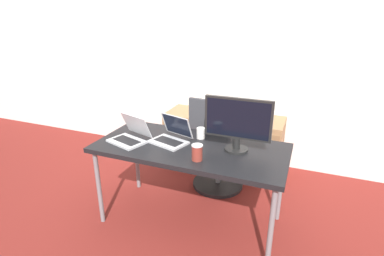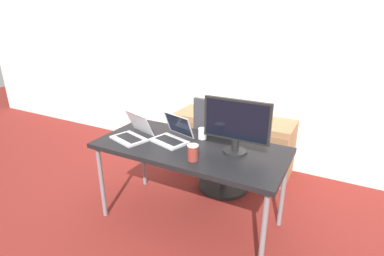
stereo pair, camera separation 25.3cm
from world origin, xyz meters
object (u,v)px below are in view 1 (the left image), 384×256
cabinet_right (262,147)px  monitor (238,123)px  mouse (194,147)px  coffee_cup_white (201,133)px  cabinet_left (187,136)px  laptop_left (171,136)px  office_chair (216,156)px  coffee_cup_brown (197,152)px  laptop_right (130,136)px

cabinet_right → monitor: monitor is taller
mouse → coffee_cup_white: size_ratio=0.61×
cabinet_left → laptop_left: laptop_left is taller
office_chair → monitor: size_ratio=1.94×
office_chair → coffee_cup_brown: bearing=-83.4°
coffee_cup_white → laptop_left: bearing=-143.1°
office_chair → laptop_right: 1.01m
office_chair → cabinet_left: (-0.57, 0.55, -0.06)m
laptop_left → laptop_right: size_ratio=0.97×
mouse → laptop_left: bearing=163.4°
office_chair → coffee_cup_white: size_ratio=10.83×
office_chair → mouse: (0.00, -0.66, 0.39)m
laptop_left → laptop_right: laptop_left is taller
laptop_right → mouse: 0.59m
cabinet_left → monitor: monitor is taller
laptop_left → coffee_cup_white: size_ratio=3.75×
mouse → coffee_cup_brown: 0.21m
cabinet_right → coffee_cup_white: 1.17m
office_chair → cabinet_left: bearing=135.9°
laptop_right → coffee_cup_brown: 0.70m
mouse → coffee_cup_white: coffee_cup_white is taller
mouse → coffee_cup_brown: coffee_cup_brown is taller
cabinet_right → monitor: (-0.07, -1.11, 0.67)m
laptop_left → laptop_right: bearing=-160.8°
cabinet_left → laptop_right: 1.34m
mouse → coffee_cup_brown: (0.10, -0.18, 0.05)m
laptop_left → mouse: bearing=-16.6°
office_chair → laptop_right: office_chair is taller
laptop_right → laptop_left: bearing=19.2°
laptop_right → office_chair: bearing=50.1°
office_chair → laptop_left: office_chair is taller
coffee_cup_brown → laptop_right: bearing=168.9°
laptop_right → coffee_cup_white: laptop_right is taller
mouse → cabinet_right: bearing=71.8°
cabinet_right → coffee_cup_white: bearing=-113.6°
cabinet_left → monitor: bearing=-50.8°
coffee_cup_white → coffee_cup_brown: (0.12, -0.42, 0.02)m
mouse → coffee_cup_white: bearing=96.8°
laptop_right → mouse: laptop_right is taller
laptop_right → coffee_cup_brown: size_ratio=2.99×
office_chair → laptop_left: 0.76m
cabinet_right → coffee_cup_brown: bearing=-102.3°
cabinet_left → laptop_right: bearing=-90.9°
monitor → office_chair: bearing=121.0°
office_chair → monitor: 0.89m
monitor → mouse: size_ratio=9.12×
cabinet_left → mouse: bearing=-64.7°
cabinet_left → laptop_left: 1.27m
cabinet_left → laptop_left: bearing=-74.0°
laptop_left → coffee_cup_white: bearing=36.9°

